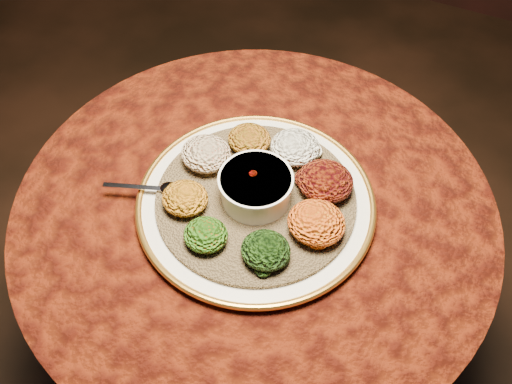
% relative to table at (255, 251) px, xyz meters
% --- Properties ---
extents(table, '(0.96, 0.96, 0.73)m').
position_rel_table_xyz_m(table, '(0.00, 0.00, 0.00)').
color(table, black).
rests_on(table, ground).
extents(platter, '(0.56, 0.56, 0.02)m').
position_rel_table_xyz_m(platter, '(0.01, -0.01, 0.19)').
color(platter, beige).
rests_on(platter, table).
extents(injera, '(0.49, 0.49, 0.01)m').
position_rel_table_xyz_m(injera, '(0.01, -0.01, 0.20)').
color(injera, olive).
rests_on(injera, platter).
extents(stew_bowl, '(0.14, 0.14, 0.06)m').
position_rel_table_xyz_m(stew_bowl, '(0.01, -0.01, 0.24)').
color(stew_bowl, white).
rests_on(stew_bowl, injera).
extents(spoon, '(0.15, 0.07, 0.01)m').
position_rel_table_xyz_m(spoon, '(-0.16, -0.07, 0.21)').
color(spoon, silver).
rests_on(spoon, injera).
extents(portion_ayib, '(0.10, 0.10, 0.05)m').
position_rel_table_xyz_m(portion_ayib, '(0.03, 0.13, 0.23)').
color(portion_ayib, white).
rests_on(portion_ayib, injera).
extents(portion_kitfo, '(0.11, 0.10, 0.05)m').
position_rel_table_xyz_m(portion_kitfo, '(0.12, 0.07, 0.23)').
color(portion_kitfo, black).
rests_on(portion_kitfo, injera).
extents(portion_tikil, '(0.11, 0.10, 0.05)m').
position_rel_table_xyz_m(portion_tikil, '(0.14, -0.03, 0.23)').
color(portion_tikil, '#BA870F').
rests_on(portion_tikil, injera).
extents(portion_gomen, '(0.09, 0.08, 0.04)m').
position_rel_table_xyz_m(portion_gomen, '(0.08, -0.12, 0.23)').
color(portion_gomen, black).
rests_on(portion_gomen, injera).
extents(portion_mixveg, '(0.08, 0.08, 0.04)m').
position_rel_table_xyz_m(portion_mixveg, '(-0.03, -0.14, 0.23)').
color(portion_mixveg, '#983209').
rests_on(portion_mixveg, injera).
extents(portion_kik, '(0.09, 0.08, 0.04)m').
position_rel_table_xyz_m(portion_kik, '(-0.11, -0.08, 0.23)').
color(portion_kik, '#C26A11').
rests_on(portion_kik, injera).
extents(portion_timatim, '(0.10, 0.10, 0.05)m').
position_rel_table_xyz_m(portion_timatim, '(-0.12, 0.03, 0.23)').
color(portion_timatim, maroon).
rests_on(portion_timatim, injera).
extents(portion_shiro, '(0.09, 0.09, 0.04)m').
position_rel_table_xyz_m(portion_shiro, '(-0.06, 0.11, 0.23)').
color(portion_shiro, '#8B4910').
rests_on(portion_shiro, injera).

